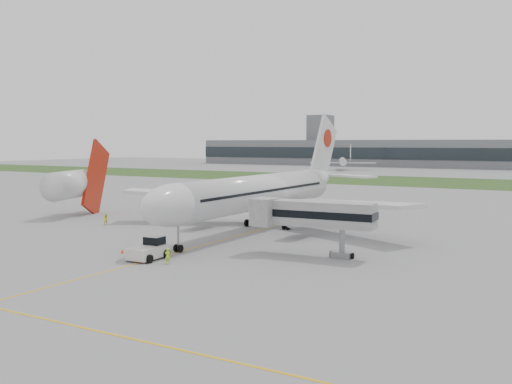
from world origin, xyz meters
The scene contains 14 objects.
ground centered at (0.00, 0.00, 0.00)m, with size 600.00×600.00×0.00m, color gray.
apron_markings centered at (0.00, -5.00, 0.00)m, with size 70.00×70.00×0.04m, color gold, non-canonical shape.
grass_strip centered at (0.00, 120.00, 0.01)m, with size 600.00×50.00×0.02m, color #274B1C.
terminal_building centered at (0.00, 229.87, 7.00)m, with size 320.00×22.30×14.00m.
control_tower centered at (-90.00, 232.00, 0.00)m, with size 12.00×12.00×56.00m, color gray, non-canonical shape.
airliner centered at (0.00, 4.87, 5.66)m, with size 48.13×53.95×17.88m.
pushback_tug centered at (-0.34, -19.64, 1.09)m, with size 3.40×4.80×2.37m.
jet_bridge centered at (14.17, -9.41, 4.73)m, with size 13.81×4.76×6.39m.
safety_cone_left centered at (-5.14, -18.83, 0.25)m, with size 0.37×0.37×0.50m, color #F5360C.
safety_cone_right centered at (0.50, -21.61, 0.28)m, with size 0.40×0.40×0.55m, color #F5360C.
ground_crew_near centered at (3.07, -20.75, 0.86)m, with size 0.63×0.41×1.72m, color #B7EE27.
ground_crew_far centered at (-23.04, -3.24, 0.90)m, with size 0.87×0.68×1.80m, color #E5F428.
neighbor_aircraft centered at (-35.84, 1.89, 5.59)m, with size 8.22×17.43×14.12m.
distant_aircraft_left centered at (-55.90, 179.86, 0.00)m, with size 29.97×26.44×11.46m, color silver, non-canonical shape.
Camera 1 is at (40.59, -67.21, 12.77)m, focal length 40.00 mm.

